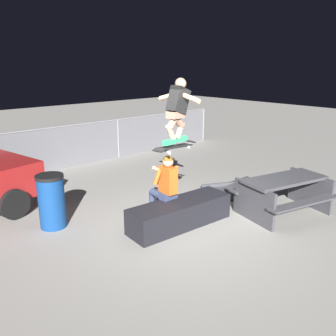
{
  "coord_description": "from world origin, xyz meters",
  "views": [
    {
      "loc": [
        -4.23,
        -4.25,
        2.93
      ],
      "look_at": [
        -0.06,
        0.38,
        1.08
      ],
      "focal_mm": 37.84,
      "sensor_mm": 36.0,
      "label": 1
    }
  ],
  "objects_px": {
    "person_sitting_on_ledge": "(165,184)",
    "trash_bin": "(52,201)",
    "skater_airborne": "(177,108)",
    "kicker_ramp": "(235,191)",
    "ledge_box_main": "(180,213)",
    "picnic_table_back": "(284,190)",
    "skateboard": "(175,147)"
  },
  "relations": [
    {
      "from": "ledge_box_main",
      "to": "skateboard",
      "type": "xyz_separation_m",
      "value": [
        -0.0,
        0.14,
        1.25
      ]
    },
    {
      "from": "kicker_ramp",
      "to": "trash_bin",
      "type": "distance_m",
      "value": 4.13
    },
    {
      "from": "person_sitting_on_ledge",
      "to": "skateboard",
      "type": "bearing_deg",
      "value": -77.72
    },
    {
      "from": "skater_airborne",
      "to": "picnic_table_back",
      "type": "height_order",
      "value": "skater_airborne"
    },
    {
      "from": "kicker_ramp",
      "to": "skater_airborne",
      "type": "bearing_deg",
      "value": -174.02
    },
    {
      "from": "person_sitting_on_ledge",
      "to": "trash_bin",
      "type": "xyz_separation_m",
      "value": [
        -1.73,
        1.17,
        -0.22
      ]
    },
    {
      "from": "skateboard",
      "to": "kicker_ramp",
      "type": "height_order",
      "value": "skateboard"
    },
    {
      "from": "ledge_box_main",
      "to": "picnic_table_back",
      "type": "distance_m",
      "value": 2.18
    },
    {
      "from": "skater_airborne",
      "to": "kicker_ramp",
      "type": "xyz_separation_m",
      "value": [
        2.1,
        0.22,
        -2.13
      ]
    },
    {
      "from": "picnic_table_back",
      "to": "trash_bin",
      "type": "relative_size",
      "value": 1.96
    },
    {
      "from": "skater_airborne",
      "to": "picnic_table_back",
      "type": "bearing_deg",
      "value": -30.93
    },
    {
      "from": "person_sitting_on_ledge",
      "to": "skater_airborne",
      "type": "relative_size",
      "value": 1.17
    },
    {
      "from": "person_sitting_on_ledge",
      "to": "kicker_ramp",
      "type": "relative_size",
      "value": 0.91
    },
    {
      "from": "ledge_box_main",
      "to": "picnic_table_back",
      "type": "height_order",
      "value": "picnic_table_back"
    },
    {
      "from": "skateboard",
      "to": "trash_bin",
      "type": "bearing_deg",
      "value": 141.82
    },
    {
      "from": "picnic_table_back",
      "to": "kicker_ramp",
      "type": "bearing_deg",
      "value": 80.63
    },
    {
      "from": "person_sitting_on_ledge",
      "to": "skateboard",
      "type": "relative_size",
      "value": 1.26
    },
    {
      "from": "ledge_box_main",
      "to": "skater_airborne",
      "type": "xyz_separation_m",
      "value": [
        0.05,
        0.14,
        1.94
      ]
    },
    {
      "from": "kicker_ramp",
      "to": "picnic_table_back",
      "type": "distance_m",
      "value": 1.43
    },
    {
      "from": "ledge_box_main",
      "to": "person_sitting_on_ledge",
      "type": "distance_m",
      "value": 0.62
    },
    {
      "from": "skater_airborne",
      "to": "trash_bin",
      "type": "relative_size",
      "value": 1.11
    },
    {
      "from": "person_sitting_on_ledge",
      "to": "skater_airborne",
      "type": "height_order",
      "value": "skater_airborne"
    },
    {
      "from": "ledge_box_main",
      "to": "skater_airborne",
      "type": "height_order",
      "value": "skater_airborne"
    },
    {
      "from": "kicker_ramp",
      "to": "trash_bin",
      "type": "height_order",
      "value": "trash_bin"
    },
    {
      "from": "trash_bin",
      "to": "skateboard",
      "type": "bearing_deg",
      "value": -38.18
    },
    {
      "from": "skateboard",
      "to": "picnic_table_back",
      "type": "bearing_deg",
      "value": -30.0
    },
    {
      "from": "ledge_box_main",
      "to": "trash_bin",
      "type": "bearing_deg",
      "value": 139.25
    },
    {
      "from": "skater_airborne",
      "to": "ledge_box_main",
      "type": "bearing_deg",
      "value": -110.16
    },
    {
      "from": "skater_airborne",
      "to": "picnic_table_back",
      "type": "distance_m",
      "value": 2.76
    },
    {
      "from": "picnic_table_back",
      "to": "trash_bin",
      "type": "xyz_separation_m",
      "value": [
        -3.71,
        2.52,
        0.01
      ]
    },
    {
      "from": "person_sitting_on_ledge",
      "to": "trash_bin",
      "type": "bearing_deg",
      "value": 146.0
    },
    {
      "from": "skateboard",
      "to": "kicker_ramp",
      "type": "relative_size",
      "value": 0.72
    }
  ]
}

